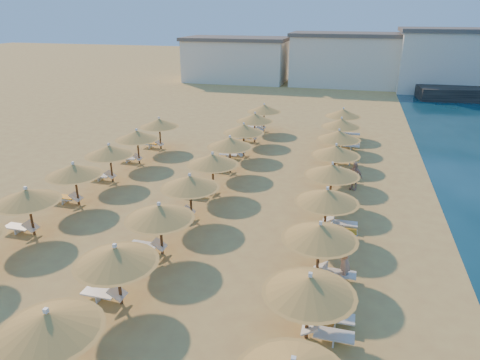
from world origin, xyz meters
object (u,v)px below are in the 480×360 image
(parasol_row_east, at_px, (330,183))
(beachgoer_a, at_px, (345,260))
(beachgoer_c, at_px, (354,176))
(parasol_row_west, at_px, (202,171))

(parasol_row_east, height_order, beachgoer_a, parasol_row_east)
(beachgoer_a, bearing_deg, beachgoer_c, 161.87)
(parasol_row_west, bearing_deg, parasol_row_east, 0.00)
(parasol_row_west, bearing_deg, beachgoer_a, -34.22)
(parasol_row_east, bearing_deg, beachgoer_c, 74.36)
(beachgoer_c, xyz_separation_m, beachgoer_a, (-0.19, -9.86, 0.06))
(beachgoer_a, bearing_deg, parasol_row_east, 174.07)
(parasol_row_west, relative_size, beachgoer_a, 19.20)
(beachgoer_c, bearing_deg, parasol_row_west, -122.60)
(parasol_row_east, distance_m, parasol_row_west, 6.88)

